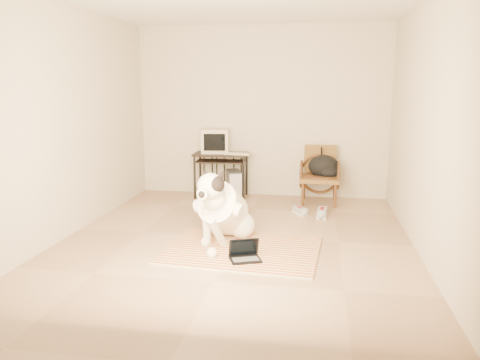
% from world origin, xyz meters
% --- Properties ---
extents(floor, '(4.50, 4.50, 0.00)m').
position_xyz_m(floor, '(0.00, 0.00, 0.00)').
color(floor, '#9E7D61').
rests_on(floor, ground).
extents(wall_back, '(4.50, 0.00, 4.50)m').
position_xyz_m(wall_back, '(0.00, 2.25, 1.35)').
color(wall_back, beige).
rests_on(wall_back, floor).
extents(wall_front, '(4.50, 0.00, 4.50)m').
position_xyz_m(wall_front, '(0.00, -2.25, 1.35)').
color(wall_front, beige).
rests_on(wall_front, floor).
extents(wall_left, '(0.00, 4.50, 4.50)m').
position_xyz_m(wall_left, '(-2.00, 0.00, 1.35)').
color(wall_left, beige).
rests_on(wall_left, floor).
extents(wall_right, '(0.00, 4.50, 4.50)m').
position_xyz_m(wall_right, '(2.00, 0.00, 1.35)').
color(wall_right, beige).
rests_on(wall_right, floor).
extents(rug, '(1.72, 1.36, 0.02)m').
position_xyz_m(rug, '(0.13, -0.46, 0.01)').
color(rug, '#C43F17').
rests_on(rug, floor).
extents(dog, '(0.64, 1.29, 0.92)m').
position_xyz_m(dog, '(-0.14, -0.18, 0.37)').
color(dog, white).
rests_on(dog, rug).
extents(laptop, '(0.37, 0.32, 0.22)m').
position_xyz_m(laptop, '(0.20, -0.77, 0.07)').
color(laptop, black).
rests_on(laptop, rug).
extents(computer_desk, '(0.87, 0.50, 0.71)m').
position_xyz_m(computer_desk, '(-0.61, 1.97, 0.61)').
color(computer_desk, black).
rests_on(computer_desk, floor).
extents(crt_monitor, '(0.48, 0.46, 0.38)m').
position_xyz_m(crt_monitor, '(-0.71, 2.04, 0.90)').
color(crt_monitor, '#BFB396').
rests_on(crt_monitor, computer_desk).
extents(desk_keyboard, '(0.43, 0.21, 0.03)m').
position_xyz_m(desk_keyboard, '(-0.32, 1.88, 0.72)').
color(desk_keyboard, '#BFB396').
rests_on(desk_keyboard, computer_desk).
extents(pc_tower, '(0.33, 0.50, 0.44)m').
position_xyz_m(pc_tower, '(-0.40, 1.95, 0.22)').
color(pc_tower, '#4F4F52').
rests_on(pc_tower, floor).
extents(rattan_chair, '(0.57, 0.55, 0.86)m').
position_xyz_m(rattan_chair, '(0.95, 1.86, 0.43)').
color(rattan_chair, brown).
rests_on(rattan_chair, floor).
extents(backpack, '(0.46, 0.41, 0.34)m').
position_xyz_m(backpack, '(1.02, 1.83, 0.56)').
color(backpack, black).
rests_on(backpack, rattan_chair).
extents(sneaker_left, '(0.23, 0.29, 0.10)m').
position_xyz_m(sneaker_left, '(0.69, 1.15, 0.04)').
color(sneaker_left, white).
rests_on(sneaker_left, floor).
extents(sneaker_right, '(0.15, 0.32, 0.11)m').
position_xyz_m(sneaker_right, '(0.99, 1.07, 0.05)').
color(sneaker_right, white).
rests_on(sneaker_right, floor).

